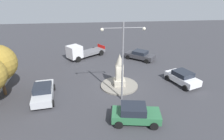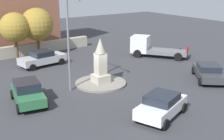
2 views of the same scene
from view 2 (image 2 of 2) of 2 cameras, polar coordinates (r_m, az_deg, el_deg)
The scene contains 13 objects.
ground_plane at distance 23.81m, azimuth -2.19°, elevation -2.73°, with size 80.00×80.00×0.00m, color #38383D.
traffic_island at distance 23.78m, azimuth -2.19°, elevation -2.53°, with size 4.07×4.07×0.17m, color gray.
monument at distance 23.27m, azimuth -2.24°, elevation 1.32°, with size 1.19×1.19×3.58m.
streetlamp at distance 21.52m, azimuth -8.48°, elevation 7.45°, with size 3.82×0.28×7.43m.
car_silver_far_side at distance 29.40m, azimuth -13.24°, elevation 2.24°, with size 2.49×4.63×1.49m.
car_white_near_island at distance 18.26m, azimuth 9.50°, elevation -6.68°, with size 3.07×4.25×1.49m.
car_dark_grey_parked_left at distance 25.82m, azimuth 18.03°, elevation -0.32°, with size 4.49×4.16×1.36m.
car_green_parked_right at distance 20.73m, azimuth -15.91°, elevation -4.14°, with size 4.07×2.43×1.54m.
truck_white_waiting at distance 32.41m, azimuth 7.42°, elevation 4.37°, with size 5.95×5.08×2.17m.
stone_boundary_wall at distance 34.37m, azimuth -14.97°, elevation 3.97°, with size 14.14×0.70×1.22m, color #B2AA99.
corner_building at distance 37.81m, azimuth -18.43°, elevation 12.58°, with size 8.81×6.01×11.31m, color #935B47.
tree_near_wall at distance 33.06m, azimuth -14.22°, elevation 8.51°, with size 3.50×3.50×5.19m.
tree_mid_cluster at distance 32.16m, azimuth -18.19°, elevation 7.75°, with size 3.09×3.09×4.87m.
Camera 2 is at (18.89, -12.04, 8.06)m, focal length 47.56 mm.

